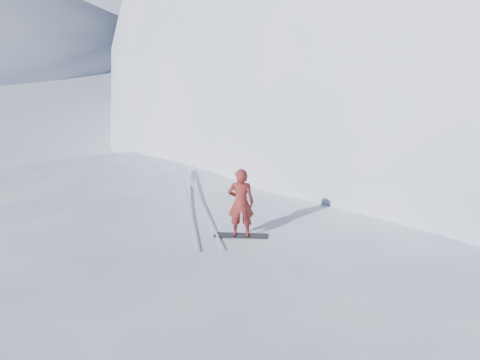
{
  "coord_description": "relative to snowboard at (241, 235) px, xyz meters",
  "views": [
    {
      "loc": [
        -0.11,
        -7.03,
        7.88
      ],
      "look_at": [
        0.13,
        4.28,
        3.5
      ],
      "focal_mm": 35.0,
      "sensor_mm": 36.0,
      "label": 1
    }
  ],
  "objects": [
    {
      "name": "far_ridge_c",
      "position": [
        -40.13,
        106.72,
        -2.41
      ],
      "size": [
        140.0,
        90.0,
        36.0
      ],
      "primitive_type": "ellipsoid",
      "color": "white",
      "rests_on": "ground"
    },
    {
      "name": "board_tracks",
      "position": [
        -1.31,
        2.2,
        0.01
      ],
      "size": [
        1.59,
        5.93,
        0.04
      ],
      "color": "silver",
      "rests_on": "ground"
    },
    {
      "name": "peak_shoulder",
      "position": [
        9.87,
        16.72,
        -2.41
      ],
      "size": [
        28.0,
        24.0,
        18.0
      ],
      "primitive_type": "ellipsoid",
      "color": "white",
      "rests_on": "ground"
    },
    {
      "name": "near_ridge",
      "position": [
        0.87,
        -0.28,
        -2.41
      ],
      "size": [
        36.0,
        28.0,
        4.8
      ],
      "primitive_type": "ellipsoid",
      "color": "white",
      "rests_on": "ground"
    },
    {
      "name": "snowboard",
      "position": [
        0.0,
        0.0,
        0.0
      ],
      "size": [
        1.35,
        0.36,
        0.02
      ],
      "primitive_type": "cube",
      "rotation": [
        0.0,
        0.0,
        -0.08
      ],
      "color": "black",
      "rests_on": "near_ridge"
    },
    {
      "name": "wind_bumps",
      "position": [
        -0.69,
        -1.17,
        -2.41
      ],
      "size": [
        16.0,
        14.4,
        1.0
      ],
      "color": "white",
      "rests_on": "ground"
    },
    {
      "name": "snowboarder",
      "position": [
        0.0,
        0.0,
        0.88
      ],
      "size": [
        0.67,
        0.47,
        1.75
      ],
      "primitive_type": "imported",
      "rotation": [
        0.0,
        0.0,
        3.06
      ],
      "color": "maroon",
      "rests_on": "snowboard"
    }
  ]
}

